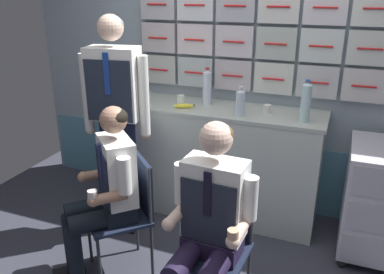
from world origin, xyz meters
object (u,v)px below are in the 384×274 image
(crew_member_left, at_px, (105,189))
(folding_chair_left, at_px, (130,203))
(water_bottle_short, at_px, (240,102))
(folding_chair_right, at_px, (218,234))
(coffee_cup_white, at_px, (267,108))
(service_trolley, at_px, (373,197))
(snack_banana, at_px, (184,106))
(crew_member_standing, at_px, (116,106))
(crew_member_right, at_px, (209,223))

(crew_member_left, bearing_deg, folding_chair_left, 45.67)
(water_bottle_short, bearing_deg, folding_chair_right, -81.49)
(water_bottle_short, height_order, coffee_cup_white, water_bottle_short)
(service_trolley, distance_m, snack_banana, 1.62)
(folding_chair_right, height_order, snack_banana, snack_banana)
(crew_member_left, distance_m, folding_chair_right, 0.81)
(crew_member_left, relative_size, crew_member_standing, 0.71)
(water_bottle_short, xyz_separation_m, coffee_cup_white, (0.18, 0.16, -0.07))
(service_trolley, relative_size, water_bottle_short, 3.70)
(folding_chair_left, distance_m, snack_banana, 0.98)
(crew_member_standing, bearing_deg, crew_member_left, -66.81)
(snack_banana, bearing_deg, service_trolley, -1.02)
(folding_chair_left, relative_size, coffee_cup_white, 13.12)
(coffee_cup_white, distance_m, snack_banana, 0.69)
(crew_member_standing, xyz_separation_m, snack_banana, (0.42, 0.39, -0.06))
(folding_chair_left, relative_size, water_bottle_short, 3.67)
(service_trolley, relative_size, coffee_cup_white, 13.22)
(service_trolley, bearing_deg, water_bottle_short, 179.97)
(coffee_cup_white, bearing_deg, snack_banana, -168.49)
(folding_chair_right, height_order, water_bottle_short, water_bottle_short)
(crew_member_left, xyz_separation_m, coffee_cup_white, (0.83, 1.12, 0.34))
(folding_chair_left, xyz_separation_m, water_bottle_short, (0.54, 0.83, 0.56))
(crew_member_standing, height_order, snack_banana, crew_member_standing)
(snack_banana, bearing_deg, crew_member_left, -99.42)
(folding_chair_right, height_order, crew_member_standing, crew_member_standing)
(crew_member_right, height_order, coffee_cup_white, crew_member_right)
(crew_member_standing, relative_size, water_bottle_short, 7.49)
(crew_member_left, height_order, water_bottle_short, crew_member_left)
(folding_chair_right, height_order, coffee_cup_white, coffee_cup_white)
(crew_member_standing, bearing_deg, service_trolley, 10.40)
(crew_member_standing, bearing_deg, folding_chair_left, -52.22)
(service_trolley, height_order, crew_member_left, crew_member_left)
(service_trolley, distance_m, water_bottle_short, 1.22)
(crew_member_left, xyz_separation_m, crew_member_standing, (-0.25, 0.59, 0.38))
(crew_member_standing, bearing_deg, water_bottle_short, 21.61)
(folding_chair_left, height_order, snack_banana, snack_banana)
(folding_chair_left, bearing_deg, snack_banana, 86.84)
(folding_chair_left, height_order, water_bottle_short, water_bottle_short)
(service_trolley, height_order, water_bottle_short, water_bottle_short)
(service_trolley, relative_size, crew_member_left, 0.70)
(coffee_cup_white, bearing_deg, crew_member_right, -92.26)
(folding_chair_right, xyz_separation_m, coffee_cup_white, (0.04, 1.12, 0.48))
(service_trolley, height_order, folding_chair_left, service_trolley)
(folding_chair_left, relative_size, crew_member_standing, 0.49)
(crew_member_left, height_order, folding_chair_right, crew_member_left)
(crew_member_left, height_order, snack_banana, crew_member_left)
(crew_member_right, distance_m, snack_banana, 1.34)
(service_trolley, xyz_separation_m, folding_chair_right, (-0.90, -0.96, 0.07))
(water_bottle_short, xyz_separation_m, snack_banana, (-0.49, 0.03, -0.09))
(crew_member_left, distance_m, crew_member_standing, 0.75)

